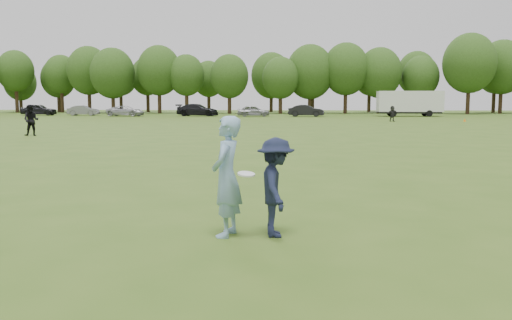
{
  "coord_description": "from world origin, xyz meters",
  "views": [
    {
      "loc": [
        0.88,
        -8.87,
        2.16
      ],
      "look_at": [
        0.18,
        0.5,
        1.1
      ],
      "focal_mm": 38.0,
      "sensor_mm": 36.0,
      "label": 1
    }
  ],
  "objects_px": {
    "defender": "(276,187)",
    "player_far_a": "(31,120)",
    "thrower": "(227,177)",
    "field_cone": "(465,120)",
    "car_b": "(83,111)",
    "car_f": "(306,111)",
    "car_c": "(126,111)",
    "cargo_trailer": "(410,102)",
    "car_e": "(253,111)",
    "car_a": "(39,110)",
    "player_far_d": "(392,114)",
    "car_d": "(198,110)"
  },
  "relations": [
    {
      "from": "defender",
      "to": "player_far_a",
      "type": "distance_m",
      "value": 27.19
    },
    {
      "from": "thrower",
      "to": "field_cone",
      "type": "distance_m",
      "value": 48.89
    },
    {
      "from": "defender",
      "to": "car_b",
      "type": "bearing_deg",
      "value": 16.9
    },
    {
      "from": "car_f",
      "to": "car_b",
      "type": "bearing_deg",
      "value": 92.31
    },
    {
      "from": "player_far_a",
      "to": "car_c",
      "type": "relative_size",
      "value": 0.39
    },
    {
      "from": "car_c",
      "to": "cargo_trailer",
      "type": "xyz_separation_m",
      "value": [
        36.01,
        2.33,
        1.12
      ]
    },
    {
      "from": "field_cone",
      "to": "player_far_a",
      "type": "bearing_deg",
      "value": -144.0
    },
    {
      "from": "thrower",
      "to": "car_c",
      "type": "xyz_separation_m",
      "value": [
        -20.7,
        59.46,
        -0.29
      ]
    },
    {
      "from": "car_b",
      "to": "car_c",
      "type": "relative_size",
      "value": 0.86
    },
    {
      "from": "car_b",
      "to": "car_e",
      "type": "height_order",
      "value": "car_e"
    },
    {
      "from": "car_c",
      "to": "car_f",
      "type": "xyz_separation_m",
      "value": [
        22.95,
        0.04,
        0.07
      ]
    },
    {
      "from": "car_e",
      "to": "car_f",
      "type": "bearing_deg",
      "value": -92.51
    },
    {
      "from": "car_c",
      "to": "car_a",
      "type": "bearing_deg",
      "value": 83.28
    },
    {
      "from": "player_far_d",
      "to": "car_b",
      "type": "relative_size",
      "value": 0.38
    },
    {
      "from": "car_d",
      "to": "car_f",
      "type": "height_order",
      "value": "car_d"
    },
    {
      "from": "player_far_a",
      "to": "car_a",
      "type": "distance_m",
      "value": 43.77
    },
    {
      "from": "car_b",
      "to": "car_f",
      "type": "xyz_separation_m",
      "value": [
        29.39,
        -2.18,
        0.06
      ]
    },
    {
      "from": "car_e",
      "to": "car_f",
      "type": "distance_m",
      "value": 6.57
    },
    {
      "from": "car_b",
      "to": "player_far_a",
      "type": "bearing_deg",
      "value": -166.6
    },
    {
      "from": "car_c",
      "to": "car_d",
      "type": "bearing_deg",
      "value": -76.59
    },
    {
      "from": "car_c",
      "to": "car_d",
      "type": "relative_size",
      "value": 0.88
    },
    {
      "from": "car_d",
      "to": "cargo_trailer",
      "type": "distance_m",
      "value": 27.03
    },
    {
      "from": "cargo_trailer",
      "to": "player_far_d",
      "type": "bearing_deg",
      "value": -106.72
    },
    {
      "from": "defender",
      "to": "player_far_a",
      "type": "relative_size",
      "value": 0.85
    },
    {
      "from": "car_a",
      "to": "field_cone",
      "type": "height_order",
      "value": "car_a"
    },
    {
      "from": "defender",
      "to": "field_cone",
      "type": "distance_m",
      "value": 48.57
    },
    {
      "from": "player_far_a",
      "to": "car_d",
      "type": "height_order",
      "value": "player_far_a"
    },
    {
      "from": "defender",
      "to": "cargo_trailer",
      "type": "distance_m",
      "value": 63.43
    },
    {
      "from": "car_e",
      "to": "cargo_trailer",
      "type": "bearing_deg",
      "value": -87.71
    },
    {
      "from": "car_d",
      "to": "car_e",
      "type": "height_order",
      "value": "car_d"
    },
    {
      "from": "car_f",
      "to": "field_cone",
      "type": "height_order",
      "value": "car_f"
    },
    {
      "from": "car_e",
      "to": "field_cone",
      "type": "bearing_deg",
      "value": -127.14
    },
    {
      "from": "player_far_d",
      "to": "car_e",
      "type": "bearing_deg",
      "value": 114.97
    },
    {
      "from": "car_a",
      "to": "car_e",
      "type": "distance_m",
      "value": 29.23
    },
    {
      "from": "car_b",
      "to": "car_e",
      "type": "bearing_deg",
      "value": -100.68
    },
    {
      "from": "car_c",
      "to": "player_far_d",
      "type": "bearing_deg",
      "value": -109.89
    },
    {
      "from": "player_far_a",
      "to": "player_far_d",
      "type": "bearing_deg",
      "value": 34.66
    },
    {
      "from": "player_far_a",
      "to": "cargo_trailer",
      "type": "distance_m",
      "value": 49.33
    },
    {
      "from": "defender",
      "to": "car_b",
      "type": "distance_m",
      "value": 67.66
    },
    {
      "from": "car_c",
      "to": "field_cone",
      "type": "xyz_separation_m",
      "value": [
        38.07,
        -13.76,
        -0.51
      ]
    },
    {
      "from": "defender",
      "to": "car_a",
      "type": "height_order",
      "value": "defender"
    },
    {
      "from": "player_far_a",
      "to": "car_a",
      "type": "xyz_separation_m",
      "value": [
        -18.87,
        39.49,
        -0.15
      ]
    },
    {
      "from": "car_c",
      "to": "car_e",
      "type": "xyz_separation_m",
      "value": [
        16.39,
        -0.27,
        0.04
      ]
    },
    {
      "from": "car_f",
      "to": "cargo_trailer",
      "type": "height_order",
      "value": "cargo_trailer"
    },
    {
      "from": "car_f",
      "to": "car_c",
      "type": "bearing_deg",
      "value": 96.67
    },
    {
      "from": "car_f",
      "to": "car_a",
      "type": "bearing_deg",
      "value": 92.54
    },
    {
      "from": "car_a",
      "to": "cargo_trailer",
      "type": "relative_size",
      "value": 0.51
    },
    {
      "from": "car_c",
      "to": "car_d",
      "type": "xyz_separation_m",
      "value": [
        9.02,
        1.4,
        0.12
      ]
    },
    {
      "from": "player_far_d",
      "to": "car_c",
      "type": "xyz_separation_m",
      "value": [
        -31.06,
        14.16,
        -0.11
      ]
    },
    {
      "from": "car_a",
      "to": "car_c",
      "type": "distance_m",
      "value": 12.96
    }
  ]
}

